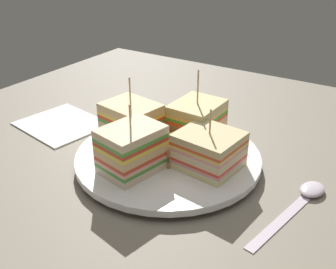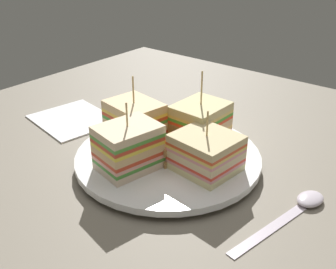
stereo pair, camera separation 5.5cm
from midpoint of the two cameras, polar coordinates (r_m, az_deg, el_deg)
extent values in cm
cube|color=slate|center=(57.40, -2.73, -5.02)|extent=(90.41, 91.20, 1.80)
cylinder|color=white|center=(56.73, -2.76, -3.93)|extent=(16.12, 16.12, 0.75)
cylinder|color=white|center=(56.30, -2.78, -3.21)|extent=(26.01, 26.01, 0.92)
cube|color=beige|center=(59.86, 1.45, -0.10)|extent=(7.87, 6.53, 1.12)
cube|color=#9E7242|center=(57.09, -0.61, -1.53)|extent=(0.49, 6.19, 1.12)
cube|color=#E5A098|center=(59.50, 1.46, 0.58)|extent=(7.87, 6.53, 0.47)
cube|color=#F1BE5A|center=(59.29, 1.46, 0.99)|extent=(7.87, 6.53, 0.47)
cube|color=#DDB381|center=(58.94, 1.47, 1.69)|extent=(7.87, 6.53, 1.12)
cube|color=#9E7242|center=(56.13, -0.62, 0.32)|extent=(0.49, 6.19, 1.12)
cube|color=#E44424|center=(58.60, 1.48, 2.39)|extent=(7.87, 6.53, 0.47)
cube|color=green|center=(58.40, 1.49, 2.81)|extent=(7.87, 6.53, 0.47)
cube|color=#E6C462|center=(58.21, 1.49, 3.24)|extent=(7.87, 6.53, 0.47)
cube|color=#D1C285|center=(57.89, 1.50, 3.96)|extent=(7.87, 6.53, 1.12)
cylinder|color=tan|center=(56.76, 1.54, 6.79)|extent=(0.24, 0.24, 4.98)
cube|color=beige|center=(59.54, -7.51, -0.47)|extent=(7.31, 8.60, 1.17)
cube|color=#B2844C|center=(57.03, -5.01, -1.65)|extent=(5.97, 1.29, 1.17)
cube|color=#509239|center=(59.16, -7.56, 0.25)|extent=(7.31, 8.60, 0.52)
cube|color=#E24336|center=(58.93, -7.59, 0.70)|extent=(7.31, 8.60, 0.52)
cube|color=#D7BD8A|center=(58.56, -7.64, 1.44)|extent=(7.31, 8.60, 1.17)
cube|color=#B2844C|center=(56.00, -5.10, 0.32)|extent=(5.97, 1.29, 1.17)
cube|color=green|center=(58.21, -7.69, 2.19)|extent=(7.31, 8.60, 0.52)
cube|color=#D24427|center=(57.99, -7.72, 2.65)|extent=(7.31, 8.60, 0.52)
cube|color=#FED750|center=(57.78, -7.75, 3.11)|extent=(7.31, 8.60, 0.52)
cube|color=beige|center=(57.45, -7.80, 3.88)|extent=(7.31, 8.60, 1.17)
cylinder|color=tan|center=(56.49, -7.97, 6.27)|extent=(0.24, 0.24, 3.97)
cube|color=beige|center=(52.61, -8.10, -4.61)|extent=(8.73, 7.35, 1.02)
cube|color=#B2844C|center=(54.61, -5.00, -3.14)|extent=(1.47, 5.75, 1.02)
cube|color=#459335|center=(52.21, -8.15, -3.90)|extent=(8.73, 7.35, 0.51)
cube|color=#F2A797|center=(51.96, -8.19, -3.42)|extent=(8.73, 7.35, 0.51)
cube|color=red|center=(51.70, -8.23, -2.94)|extent=(8.73, 7.35, 0.51)
cube|color=#E1B881|center=(51.33, -8.28, -2.20)|extent=(8.73, 7.35, 1.02)
cube|color=#B2844C|center=(53.38, -5.11, -0.79)|extent=(1.47, 5.75, 1.02)
cube|color=yellow|center=(50.96, -8.34, -1.46)|extent=(8.73, 7.35, 0.51)
cube|color=#CA4128|center=(50.73, -8.38, -0.95)|extent=(8.73, 7.35, 0.51)
cube|color=#52A13C|center=(50.49, -8.41, -0.45)|extent=(8.73, 7.35, 0.51)
cube|color=beige|center=(50.15, -8.47, 0.32)|extent=(8.73, 7.35, 1.02)
cylinder|color=tan|center=(49.24, -8.64, 2.51)|extent=(0.24, 0.24, 3.19)
cube|color=beige|center=(52.83, 2.76, -4.23)|extent=(7.87, 8.41, 0.96)
cube|color=#B2844C|center=(54.79, -0.42, -2.95)|extent=(6.94, 1.04, 0.96)
cube|color=pink|center=(52.47, 2.78, -3.60)|extent=(7.87, 8.41, 0.40)
cube|color=red|center=(52.27, 2.79, -3.22)|extent=(7.87, 8.41, 0.40)
cube|color=beige|center=(51.93, 2.81, -2.57)|extent=(7.87, 8.41, 0.96)
cube|color=#B2844C|center=(53.93, -0.43, -1.33)|extent=(6.94, 1.04, 0.96)
cube|color=pink|center=(51.60, 2.82, -1.91)|extent=(7.87, 8.41, 0.40)
cube|color=#E8C358|center=(51.40, 2.83, -1.52)|extent=(7.87, 8.41, 0.40)
cube|color=#D54B23|center=(51.21, 2.84, -1.13)|extent=(7.87, 8.41, 0.40)
cube|color=#D0B984|center=(50.89, 2.86, -0.46)|extent=(7.87, 8.41, 0.96)
cylinder|color=tan|center=(49.92, 2.92, 1.76)|extent=(0.24, 0.24, 3.40)
cylinder|color=#EBCE61|center=(57.17, -3.21, -1.78)|extent=(4.45, 4.45, 0.80)
cylinder|color=#EFBE62|center=(56.35, -3.19, -1.88)|extent=(3.94, 3.93, 0.72)
cylinder|color=#E1D275|center=(55.33, -1.65, -1.69)|extent=(5.77, 5.76, 0.78)
cylinder|color=tan|center=(55.18, -1.42, -1.78)|extent=(4.97, 5.02, 1.13)
cylinder|color=#E4B55C|center=(54.42, -1.48, -0.91)|extent=(5.45, 5.44, 0.66)
cube|color=silver|center=(47.38, 12.50, -12.16)|extent=(12.83, 3.63, 0.25)
ellipsoid|color=silver|center=(52.99, 17.19, -7.60)|extent=(4.34, 3.48, 1.00)
cube|color=white|center=(71.16, -17.12, 1.49)|extent=(13.74, 15.16, 0.50)
camera|label=1|loc=(0.03, -92.86, -1.47)|focal=42.63mm
camera|label=2|loc=(0.03, 87.14, 1.47)|focal=42.63mm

